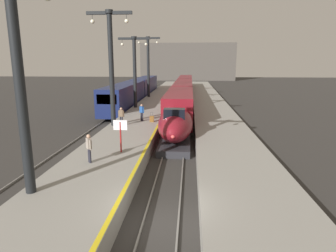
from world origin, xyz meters
The scene contains 20 objects.
ground_plane centered at (0.00, 0.00, 0.00)m, with size 260.00×260.00×0.00m, color #33302D.
platform_left centered at (-4.05, 24.75, 0.53)m, with size 4.80×110.00×1.05m, color gray.
platform_right centered at (4.05, 24.75, 0.53)m, with size 4.80×110.00×1.05m, color gray.
platform_left_safety_stripe centered at (-1.77, 24.75, 1.05)m, with size 0.20×107.80×0.01m, color yellow.
rail_main_left centered at (-0.75, 27.50, 0.06)m, with size 0.08×110.00×0.12m, color slate.
rail_main_right centered at (0.75, 27.50, 0.06)m, with size 0.08×110.00×0.12m, color slate.
rail_secondary_left centered at (-8.85, 27.50, 0.06)m, with size 0.08×110.00×0.12m, color slate.
rail_secondary_right centered at (-7.35, 27.50, 0.06)m, with size 0.08×110.00×0.12m, color slate.
highspeed_train_main centered at (0.00, 36.44, 1.95)m, with size 2.92×57.26×3.60m.
regional_train_adjacent centered at (-8.10, 38.61, 2.13)m, with size 2.85×36.60×3.80m.
station_column_near centered at (-5.90, 0.55, 6.56)m, with size 4.00×0.68×9.16m.
station_column_mid centered at (-5.90, 14.92, 7.08)m, with size 4.00×0.68×10.13m.
station_column_far centered at (-5.90, 25.98, 6.40)m, with size 4.00×0.68×8.86m.
station_column_distant centered at (-5.90, 38.04, 6.94)m, with size 4.00×0.68×9.87m.
passenger_near_edge centered at (-3.59, 17.04, 2.04)m, with size 0.50×0.39×1.69m.
passenger_mid_platform centered at (-5.12, 14.77, 2.04)m, with size 0.57×0.26×1.69m.
passenger_far_waiting centered at (-4.60, 4.62, 2.04)m, with size 0.41×0.47×1.69m.
rolling_suitcase centered at (-2.55, 16.66, 1.35)m, with size 0.40×0.22×0.98m.
departure_info_board centered at (-3.25, 6.75, 2.56)m, with size 0.90×0.10×2.12m.
terminus_back_wall centered at (0.00, 102.00, 7.00)m, with size 36.00×2.00×14.00m, color #4C4742.
Camera 1 is at (1.17, -11.11, 6.75)m, focal length 31.14 mm.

